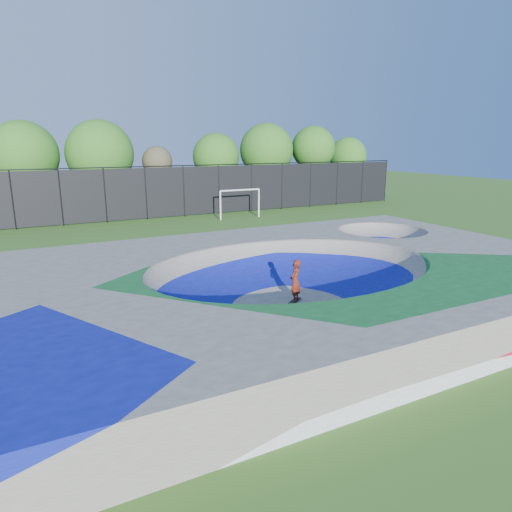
% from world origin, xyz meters
% --- Properties ---
extents(ground, '(120.00, 120.00, 0.00)m').
position_xyz_m(ground, '(0.00, 0.00, 0.00)').
color(ground, '#335E1A').
rests_on(ground, ground).
extents(skate_deck, '(22.00, 14.00, 1.50)m').
position_xyz_m(skate_deck, '(0.00, 0.00, 0.75)').
color(skate_deck, gray).
rests_on(skate_deck, ground).
extents(skater, '(0.70, 0.67, 1.61)m').
position_xyz_m(skater, '(0.10, -0.01, 0.81)').
color(skater, '#B72E0E').
rests_on(skater, ground).
extents(skateboard, '(0.76, 0.64, 0.05)m').
position_xyz_m(skateboard, '(0.10, -0.01, 0.03)').
color(skateboard, black).
rests_on(skateboard, ground).
extents(soccer_goal, '(3.41, 0.12, 2.26)m').
position_xyz_m(soccer_goal, '(6.55, 18.15, 1.57)').
color(soccer_goal, white).
rests_on(soccer_goal, ground).
extents(fence, '(48.09, 0.09, 4.04)m').
position_xyz_m(fence, '(0.00, 21.00, 2.10)').
color(fence, black).
rests_on(fence, ground).
extents(treeline, '(52.60, 7.08, 8.14)m').
position_xyz_m(treeline, '(-5.03, 25.87, 4.86)').
color(treeline, '#4A3025').
rests_on(treeline, ground).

